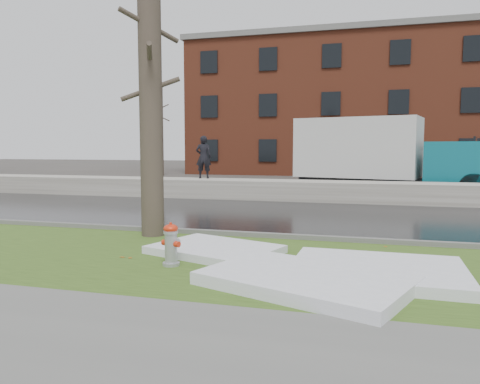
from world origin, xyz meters
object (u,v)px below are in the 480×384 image
(box_truck, at_px, (382,154))
(tree, at_px, (151,92))
(fire_hydrant, at_px, (171,243))
(worker, at_px, (204,157))

(box_truck, bearing_deg, tree, -101.23)
(fire_hydrant, bearing_deg, box_truck, 92.71)
(tree, xyz_separation_m, box_truck, (5.13, 11.58, -1.47))
(box_truck, bearing_deg, fire_hydrant, -91.85)
(box_truck, distance_m, worker, 7.66)
(box_truck, bearing_deg, worker, -143.88)
(fire_hydrant, relative_size, worker, 0.42)
(fire_hydrant, bearing_deg, worker, 124.58)
(fire_hydrant, height_order, tree, tree)
(fire_hydrant, xyz_separation_m, worker, (-3.41, 10.93, 1.19))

